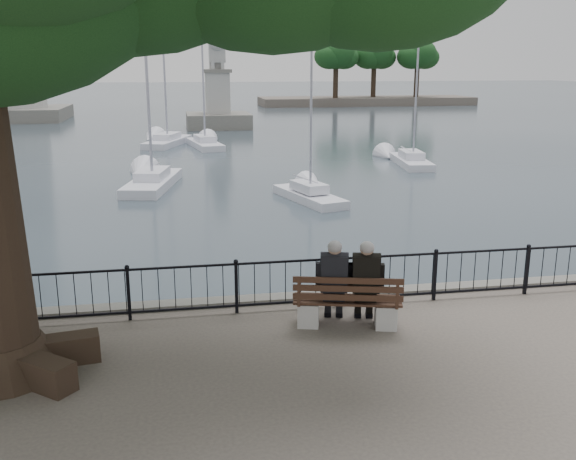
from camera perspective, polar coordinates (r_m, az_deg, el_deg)
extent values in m
cube|color=#615F5B|center=(13.24, -0.38, -8.29)|extent=(200.00, 0.40, 1.20)
plane|color=#28343C|center=(112.19, -9.20, 11.49)|extent=(260.00, 260.00, 0.00)
cube|color=black|center=(12.27, 0.00, -2.80)|extent=(22.00, 0.04, 0.04)
cube|color=black|center=(12.54, 0.00, -6.43)|extent=(22.00, 0.04, 0.04)
cube|color=#A5A49D|center=(11.83, 1.83, -7.37)|extent=(0.49, 0.56, 0.45)
cube|color=#A5A49D|center=(11.87, 8.68, -7.47)|extent=(0.49, 0.56, 0.45)
cube|color=#311C13|center=(11.73, 5.29, -6.24)|extent=(2.02, 1.00, 0.04)
cube|color=#311C13|center=(11.35, 5.35, -5.23)|extent=(1.90, 0.52, 0.43)
cube|color=black|center=(11.70, 4.10, -5.61)|extent=(0.46, 0.41, 0.26)
cube|color=black|center=(11.45, 4.13, -3.88)|extent=(0.52, 0.37, 0.65)
sphere|color=tan|center=(11.35, 4.18, -1.64)|extent=(0.25, 0.25, 0.25)
ellipsoid|color=#989494|center=(11.32, 4.18, -1.49)|extent=(0.26, 0.26, 0.22)
cube|color=black|center=(12.12, 4.08, -6.75)|extent=(0.45, 0.55, 0.49)
cube|color=black|center=(11.71, 6.88, -5.65)|extent=(0.46, 0.41, 0.26)
cube|color=black|center=(11.46, 6.97, -3.93)|extent=(0.52, 0.37, 0.65)
sphere|color=tan|center=(11.37, 7.03, -1.69)|extent=(0.25, 0.25, 0.25)
ellipsoid|color=#989494|center=(11.33, 7.04, -1.54)|extent=(0.26, 0.26, 0.22)
cube|color=black|center=(12.13, 6.77, -6.79)|extent=(0.45, 0.55, 0.49)
cone|color=black|center=(11.01, -24.18, -10.11)|extent=(1.92, 1.92, 0.57)
cube|color=#615F5B|center=(72.97, -23.01, 9.46)|extent=(10.04, 10.04, 1.40)
cube|color=#615F5B|center=(59.38, -6.22, 9.60)|extent=(5.66, 5.66, 1.40)
cube|color=#A5A49D|center=(59.22, -6.28, 11.90)|extent=(2.08, 2.45, 3.78)
cube|color=#615F5B|center=(59.17, -6.34, 13.88)|extent=(2.45, 2.82, 0.30)
cube|color=#A5A49D|center=(59.45, -6.38, 14.66)|extent=(1.23, 2.08, 1.32)
cube|color=#A5A49D|center=(58.51, -6.33, 15.31)|extent=(1.42, 0.94, 1.51)
sphere|color=#A5A49D|center=(58.16, -6.33, 16.34)|extent=(1.60, 1.60, 1.60)
cube|color=silver|center=(30.90, -11.91, 3.91)|extent=(2.83, 6.25, 0.67)
cube|color=silver|center=(30.82, -11.96, 4.83)|extent=(1.69, 2.65, 0.50)
cylinder|color=#A9A9B9|center=(30.10, -12.66, 17.03)|extent=(0.13, 0.13, 13.43)
cube|color=silver|center=(27.26, 1.88, 2.82)|extent=(2.50, 4.79, 0.51)
cube|color=silver|center=(27.17, 1.89, 3.86)|extent=(1.42, 2.07, 0.38)
cylinder|color=#A9A9B9|center=(26.45, 2.09, 13.04)|extent=(0.10, 0.10, 9.09)
cube|color=silver|center=(37.70, 10.87, 5.85)|extent=(2.13, 5.45, 0.59)
cube|color=silver|center=(37.63, 10.90, 6.60)|extent=(1.34, 2.28, 0.44)
cylinder|color=#A9A9B9|center=(37.03, 11.39, 13.08)|extent=(0.12, 0.12, 8.93)
cube|color=silver|center=(45.39, -7.39, 7.43)|extent=(2.49, 5.81, 0.63)
cube|color=silver|center=(45.33, -7.41, 8.05)|extent=(1.52, 2.45, 0.47)
cylinder|color=#A9A9B9|center=(44.74, -7.61, 14.64)|extent=(0.13, 0.13, 10.81)
cube|color=silver|center=(47.04, -10.64, 7.55)|extent=(3.65, 6.38, 0.68)
cube|color=silver|center=(46.99, -10.67, 8.15)|extent=(2.01, 2.78, 0.51)
cylinder|color=#A9A9B9|center=(46.40, -11.07, 16.27)|extent=(0.14, 0.14, 13.68)
cube|color=#534D47|center=(93.19, 6.95, 11.29)|extent=(30.00, 8.00, 1.20)
cylinder|color=black|center=(89.81, 4.25, 12.83)|extent=(0.70, 0.70, 4.00)
ellipsoid|color=#133816|center=(89.79, 4.30, 15.38)|extent=(5.20, 5.20, 4.16)
cylinder|color=black|center=(93.38, 7.60, 12.81)|extent=(0.70, 0.70, 4.00)
ellipsoid|color=#133816|center=(93.35, 7.69, 15.27)|extent=(5.20, 5.20, 4.16)
cylinder|color=black|center=(94.42, 11.35, 12.68)|extent=(0.70, 0.70, 4.00)
ellipsoid|color=#133816|center=(94.39, 11.47, 15.10)|extent=(5.20, 5.20, 4.16)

